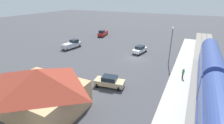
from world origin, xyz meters
The scene contains 11 objects.
ground_plane centered at (0.00, 0.00, 0.00)m, with size 200.00×200.00×0.00m, color #424247.
railway_track centered at (-14.00, 0.00, 0.09)m, with size 4.80×70.00×0.30m.
platform centered at (-10.00, 0.00, 0.15)m, with size 3.20×46.00×0.30m.
passenger_train centered at (-14.00, 12.56, 2.86)m, with size 2.93×33.22×4.98m.
station_building centered at (4.00, 22.00, 2.85)m, with size 10.21×8.07×5.46m.
pedestrian_on_platform centered at (-10.34, 6.15, 1.28)m, with size 0.36×0.36×1.71m.
sedan_tan centered at (-0.61, 13.46, 0.88)m, with size 4.74×2.81×1.74m.
sedan_white centered at (0.23, -4.11, 0.88)m, with size 2.62×4.76×1.74m.
pickup_red centered at (17.09, -15.78, 1.03)m, with size 2.91×5.67×2.14m.
pickup_silver centered at (17.39, 0.18, 1.03)m, with size 2.71×5.62×2.14m.
light_pole_near_platform centered at (-7.20, 0.39, 4.76)m, with size 0.44×0.44×7.54m.
Camera 1 is at (-10.95, 33.28, 13.01)m, focal length 26.78 mm.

